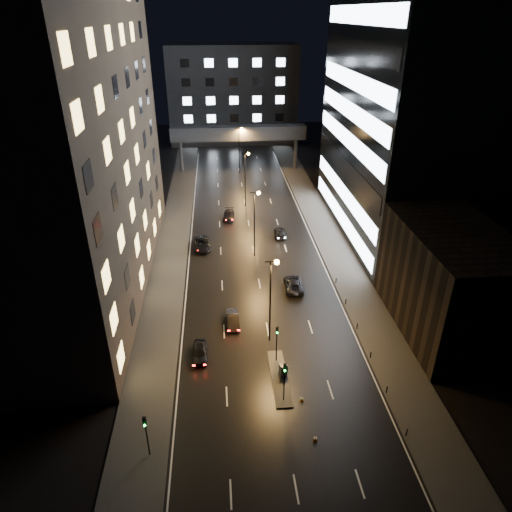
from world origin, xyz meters
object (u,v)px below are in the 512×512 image
object	(u,v)px
car_toward_a	(293,284)
car_away_d	(229,215)
car_away_c	(202,244)
car_away_a	(200,352)
utility_cabinet	(283,370)
car_toward_b	(280,233)
car_away_b	(233,320)

from	to	relation	value
car_toward_a	car_away_d	bearing A→B (deg)	-69.96
car_away_c	car_away_d	size ratio (longest dim) A/B	1.15
car_away_a	car_away_c	distance (m)	25.26
car_away_a	utility_cabinet	xyz separation A→B (m)	(8.34, -3.60, 0.13)
car_away_a	car_toward_b	size ratio (longest dim) A/B	0.89
car_away_a	car_toward_a	size ratio (longest dim) A/B	0.79
car_away_b	car_away_c	world-z (taller)	car_away_c
car_toward_a	car_toward_b	world-z (taller)	car_toward_a
car_away_a	car_away_c	world-z (taller)	car_away_c
utility_cabinet	car_away_a	bearing A→B (deg)	134.07
car_away_a	car_toward_a	world-z (taller)	car_toward_a
car_away_b	utility_cabinet	xyz separation A→B (m)	(4.62, -8.98, 0.14)
car_away_a	car_away_d	world-z (taller)	same
car_away_c	car_toward_a	xyz separation A→B (m)	(12.14, -12.73, -0.04)
car_away_d	utility_cabinet	world-z (taller)	utility_cabinet
car_away_d	utility_cabinet	bearing A→B (deg)	-79.28
car_away_c	utility_cabinet	world-z (taller)	car_away_c
car_away_d	car_toward_b	world-z (taller)	car_away_d
car_away_a	car_toward_b	world-z (taller)	car_away_a
car_away_c	utility_cabinet	bearing A→B (deg)	-78.16
car_away_c	car_toward_a	world-z (taller)	car_away_c
car_toward_b	utility_cabinet	xyz separation A→B (m)	(-3.95, -32.03, 0.16)
utility_cabinet	car_away_c	bearing A→B (deg)	83.82
car_toward_a	car_away_c	bearing A→B (deg)	-44.20
car_away_a	car_away_d	xyz separation A→B (m)	(4.32, 36.26, 0.00)
car_away_d	car_toward_a	bearing A→B (deg)	-67.18
car_toward_b	car_away_d	bearing A→B (deg)	-39.87
car_away_c	car_toward_b	xyz separation A→B (m)	(12.46, 3.18, -0.09)
car_away_b	car_away_c	distance (m)	20.25
car_away_d	car_toward_a	distance (m)	24.94
car_toward_b	car_away_c	bearing A→B (deg)	18.91
car_away_c	car_toward_b	bearing A→B (deg)	9.71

